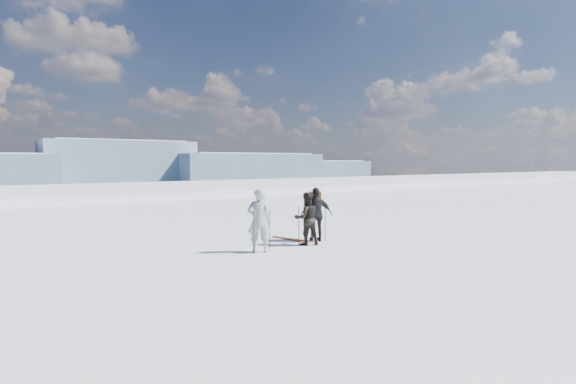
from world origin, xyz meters
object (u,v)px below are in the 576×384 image
object	(u,v)px
skis_loose	(292,239)
skier_dark	(306,219)
skier_grey	(259,220)
skier_pack	(317,214)

from	to	relation	value
skis_loose	skier_dark	bearing A→B (deg)	-96.77
skier_grey	skier_dark	bearing A→B (deg)	-143.64
skier_grey	skis_loose	distance (m)	2.42
skier_grey	skier_dark	distance (m)	1.82
skier_grey	skis_loose	xyz separation A→B (m)	(1.93, 1.16, -0.91)
skier_grey	skier_dark	xyz separation A→B (m)	(1.81, 0.16, -0.10)
skier_grey	skier_pack	distance (m)	2.51
skier_pack	skier_dark	bearing A→B (deg)	54.40
skier_dark	skier_grey	bearing A→B (deg)	19.55
skier_grey	skis_loose	size ratio (longest dim) A/B	1.09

